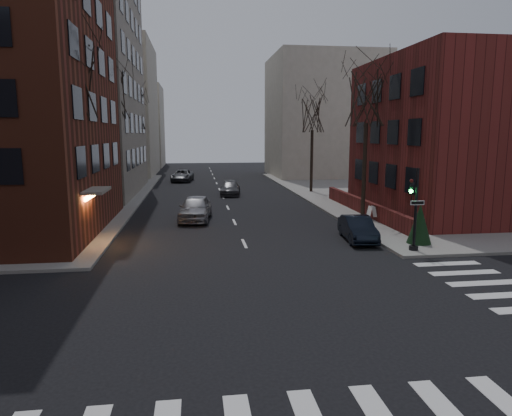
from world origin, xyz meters
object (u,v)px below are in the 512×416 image
Objects in this scene: tree_left_a at (71,81)px; car_lane_silver at (195,208)px; car_lane_far at (182,176)px; tree_left_c at (135,112)px; tree_right_b at (313,114)px; traffic_signal at (414,215)px; streetlamp_near at (113,156)px; streetlamp_far at (144,147)px; tree_left_b at (111,92)px; tree_right_a at (367,99)px; evergreen_shrub at (420,224)px; parked_sedan at (358,229)px; sandwich_board at (372,213)px; car_lane_gray at (230,188)px.

tree_left_a is 11.09m from car_lane_silver.
car_lane_silver reaches higher than car_lane_far.
tree_right_b is (17.60, -8.00, -0.44)m from tree_left_c.
traffic_signal is at bearing -36.85° from car_lane_silver.
tree_right_b is at bearing 55.79° from car_lane_silver.
streetlamp_near is 1.23× the size of car_lane_far.
streetlamp_far is at bearing 110.78° from car_lane_silver.
tree_right_a is at bearing -24.44° from tree_left_b.
tree_left_a is (-16.74, 5.01, 6.56)m from traffic_signal.
evergreen_shrub is at bearing -41.54° from tree_left_b.
streetlamp_far is (0.00, 20.00, 0.00)m from streetlamp_near.
tree_right_b is at bearing 45.64° from tree_left_a.
tree_right_b is at bearing 90.00° from tree_right_a.
car_lane_silver is at bearing 146.50° from parked_sedan.
parked_sedan is at bearing -113.02° from tree_right_a.
sandwich_board is (17.69, -23.39, -7.40)m from tree_left_c.
streetlamp_near is at bearing 141.13° from traffic_signal.
evergreen_shrub is (0.13, -7.71, -6.85)m from tree_right_a.
car_lane_far is at bearing 135.41° from tree_right_b.
streetlamp_near is at bearing 150.69° from parked_sedan.
evergreen_shrub is (0.05, -6.32, 0.55)m from sandwich_board.
car_lane_silver is at bearing 142.70° from evergreen_shrub.
evergreen_shrub is (8.13, -21.18, 0.54)m from car_lane_gray.
streetlamp_near reaches higher than evergreen_shrub.
traffic_signal is 4.16× the size of sandwich_board.
tree_left_a is 31.97m from car_lane_far.
tree_left_a is 18.05m from tree_right_a.
sandwich_board is (2.69, 4.73, -0.03)m from parked_sedan.
tree_left_b is 14.03m from tree_left_c.
tree_left_b reaches higher than streetlamp_near.
streetlamp_near is at bearing -149.53° from tree_right_b.
car_lane_silver is at bearing -27.69° from streetlamp_near.
tree_right_a is at bearing 91.59° from sandwich_board.
traffic_signal is 1.79m from evergreen_shrub.
car_lane_silver is 14.42m from evergreen_shrub.
tree_left_b reaches higher than car_lane_silver.
car_lane_gray is (-8.00, -0.53, -6.95)m from tree_right_b.
tree_right_a is 1.06× the size of tree_right_b.
streetlamp_near is at bearing -90.00° from streetlamp_far.
evergreen_shrub is (12.96, -34.36, 0.47)m from car_lane_far.
tree_left_c is 28.17m from tree_right_a.
tree_right_a reaches higher than streetlamp_far.
tree_right_a is (17.60, 4.00, -0.44)m from tree_left_a.
streetlamp_far is at bearing 118.38° from evergreen_shrub.
evergreen_shrub is (17.73, -3.71, -7.29)m from tree_left_a.
traffic_signal is at bearing -95.47° from tree_right_a.
streetlamp_far is (0.60, 28.00, -4.23)m from tree_left_a.
traffic_signal is 10.92m from tree_right_a.
car_lane_gray is at bearing -41.64° from tree_left_c.
tree_left_a is 26.00m from tree_left_c.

